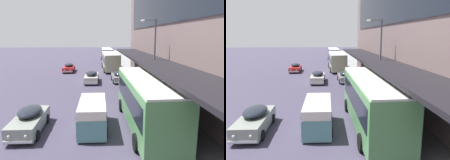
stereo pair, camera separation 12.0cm
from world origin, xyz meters
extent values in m
cube|color=#4265A0|center=(3.94, 50.67, 1.70)|extent=(2.44, 10.37, 2.69)
cube|color=black|center=(3.94, 50.67, 2.02)|extent=(2.48, 9.54, 1.19)
cube|color=silver|center=(3.94, 50.67, 3.09)|extent=(2.35, 10.37, 0.12)
cube|color=black|center=(3.94, 55.89, 2.79)|extent=(1.21, 0.06, 0.36)
cylinder|color=black|center=(2.73, 54.19, 0.50)|extent=(0.25, 1.00, 1.00)
cylinder|color=black|center=(5.15, 54.19, 0.50)|extent=(0.25, 1.00, 1.00)
cylinder|color=black|center=(2.74, 47.45, 0.50)|extent=(0.25, 1.00, 1.00)
cylinder|color=black|center=(5.16, 47.45, 0.50)|extent=(0.25, 1.00, 1.00)
cube|color=#AEAB85|center=(3.83, 37.17, 1.68)|extent=(2.74, 9.92, 2.66)
cube|color=black|center=(3.83, 37.17, 2.00)|extent=(2.77, 9.13, 1.17)
cube|color=silver|center=(3.83, 37.17, 3.06)|extent=(2.64, 9.92, 0.12)
cube|color=black|center=(3.75, 42.15, 2.76)|extent=(1.29, 0.08, 0.36)
cylinder|color=black|center=(2.49, 40.51, 0.50)|extent=(0.27, 1.00, 1.00)
cylinder|color=black|center=(5.06, 40.55, 0.50)|extent=(0.27, 1.00, 1.00)
cylinder|color=black|center=(2.59, 34.09, 0.50)|extent=(0.27, 1.00, 1.00)
cylinder|color=black|center=(5.17, 34.13, 0.50)|extent=(0.27, 1.00, 1.00)
cube|color=#569556|center=(4.39, 11.49, 1.85)|extent=(2.54, 10.01, 3.00)
cube|color=black|center=(4.39, 11.49, 2.21)|extent=(2.57, 9.21, 1.32)
cube|color=silver|center=(4.39, 11.49, 3.40)|extent=(2.44, 10.01, 0.12)
cube|color=black|center=(4.35, 16.52, 3.10)|extent=(1.23, 0.07, 0.36)
cylinder|color=black|center=(3.13, 14.87, 0.50)|extent=(0.26, 1.00, 1.00)
cylinder|color=black|center=(5.59, 14.89, 0.50)|extent=(0.26, 1.00, 1.00)
cylinder|color=black|center=(3.18, 8.38, 0.50)|extent=(0.26, 1.00, 1.00)
cylinder|color=black|center=(5.64, 8.40, 0.50)|extent=(0.26, 1.00, 1.00)
cube|color=gray|center=(-3.30, 11.39, 0.64)|extent=(1.77, 4.40, 0.84)
ellipsoid|color=#1E232D|center=(-3.30, 11.61, 1.31)|extent=(1.53, 2.43, 0.55)
cube|color=silver|center=(-3.34, 9.16, 0.37)|extent=(1.61, 0.15, 0.14)
cube|color=silver|center=(-3.26, 13.63, 0.37)|extent=(1.61, 0.15, 0.14)
sphere|color=silver|center=(-2.88, 9.18, 0.69)|extent=(0.18, 0.18, 0.18)
sphere|color=silver|center=(-3.80, 9.20, 0.69)|extent=(0.18, 0.18, 0.18)
cylinder|color=black|center=(-2.48, 10.02, 0.32)|extent=(0.15, 0.64, 0.64)
cylinder|color=black|center=(-4.17, 10.06, 0.32)|extent=(0.15, 0.64, 0.64)
cylinder|color=black|center=(-2.43, 12.73, 0.32)|extent=(0.15, 0.64, 0.64)
cylinder|color=black|center=(-4.12, 12.76, 0.32)|extent=(0.15, 0.64, 0.64)
cube|color=beige|center=(0.52, 26.57, 0.62)|extent=(1.87, 4.64, 0.79)
ellipsoid|color=#1E232D|center=(0.51, 26.34, 1.30)|extent=(1.60, 2.57, 0.62)
cube|color=silver|center=(0.58, 28.92, 0.37)|extent=(1.66, 0.17, 0.14)
cube|color=silver|center=(0.46, 24.22, 0.37)|extent=(1.66, 0.17, 0.14)
sphere|color=silver|center=(0.10, 28.90, 0.67)|extent=(0.18, 0.18, 0.18)
sphere|color=silver|center=(1.06, 28.87, 0.67)|extent=(0.18, 0.18, 0.18)
cylinder|color=black|center=(-0.31, 28.02, 0.32)|extent=(0.16, 0.64, 0.64)
cylinder|color=black|center=(1.43, 27.97, 0.32)|extent=(0.16, 0.64, 0.64)
cylinder|color=black|center=(-0.39, 25.17, 0.32)|extent=(0.16, 0.64, 0.64)
cylinder|color=black|center=(1.35, 25.12, 0.32)|extent=(0.16, 0.64, 0.64)
cube|color=#B21E20|center=(-3.54, 35.72, 0.59)|extent=(1.76, 4.44, 0.73)
ellipsoid|color=#1E232D|center=(-3.54, 35.94, 1.22)|extent=(1.55, 2.44, 0.58)
cube|color=silver|center=(-3.54, 33.45, 0.37)|extent=(1.67, 0.12, 0.14)
cube|color=silver|center=(-3.54, 37.99, 0.37)|extent=(1.67, 0.12, 0.14)
sphere|color=silver|center=(-3.06, 33.48, 0.64)|extent=(0.18, 0.18, 0.18)
sphere|color=silver|center=(-4.02, 33.48, 0.64)|extent=(0.18, 0.18, 0.18)
cylinder|color=black|center=(-2.66, 34.34, 0.32)|extent=(0.14, 0.64, 0.64)
cylinder|color=black|center=(-4.42, 34.34, 0.32)|extent=(0.14, 0.64, 0.64)
cylinder|color=black|center=(-2.66, 37.10, 0.32)|extent=(0.14, 0.64, 0.64)
cylinder|color=black|center=(-4.42, 37.10, 0.32)|extent=(0.14, 0.64, 0.64)
cube|color=gray|center=(4.16, 26.65, 0.58)|extent=(1.71, 4.07, 0.72)
ellipsoid|color=#1E232D|center=(4.17, 26.45, 1.22)|extent=(1.47, 2.25, 0.60)
cube|color=silver|center=(4.11, 28.71, 0.37)|extent=(1.53, 0.16, 0.14)
cube|color=silver|center=(4.22, 24.58, 0.37)|extent=(1.53, 0.16, 0.14)
sphere|color=silver|center=(3.67, 28.67, 0.63)|extent=(0.18, 0.18, 0.18)
sphere|color=silver|center=(4.55, 28.69, 0.63)|extent=(0.18, 0.18, 0.18)
cylinder|color=black|center=(3.33, 27.88, 0.32)|extent=(0.16, 0.64, 0.64)
cylinder|color=black|center=(4.93, 27.92, 0.32)|extent=(0.16, 0.64, 0.64)
cylinder|color=black|center=(3.39, 25.38, 0.32)|extent=(0.16, 0.64, 0.64)
cylinder|color=black|center=(5.00, 25.42, 0.32)|extent=(0.16, 0.64, 0.64)
cube|color=slate|center=(0.82, 11.41, 0.76)|extent=(1.84, 4.34, 1.29)
cube|color=silver|center=(0.82, 11.41, 1.55)|extent=(1.80, 4.25, 0.83)
cube|color=black|center=(0.82, 11.41, 1.45)|extent=(1.87, 3.91, 0.41)
ellipsoid|color=slate|center=(0.87, 13.51, 0.90)|extent=(1.62, 0.63, 1.11)
cylinder|color=black|center=(-0.03, 12.67, 0.32)|extent=(0.17, 0.64, 0.64)
cylinder|color=black|center=(1.72, 12.63, 0.32)|extent=(0.17, 0.64, 0.64)
cylinder|color=black|center=(-0.08, 10.18, 0.32)|extent=(0.17, 0.64, 0.64)
cylinder|color=black|center=(1.67, 10.14, 0.32)|extent=(0.17, 0.64, 0.64)
cylinder|color=#4C4C51|center=(6.70, 18.03, 3.93)|extent=(0.16, 0.16, 7.57)
cylinder|color=#4C4C51|center=(6.10, 18.03, 7.62)|extent=(1.20, 0.10, 0.10)
ellipsoid|color=silver|center=(5.50, 18.03, 7.54)|extent=(0.44, 0.28, 0.20)
camera|label=1|loc=(1.04, -2.42, 6.17)|focal=35.00mm
camera|label=2|loc=(1.16, -2.43, 6.17)|focal=35.00mm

